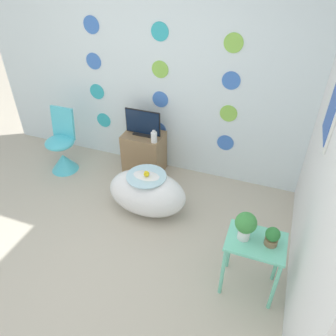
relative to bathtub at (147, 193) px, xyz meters
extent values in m
plane|color=#BCB29E|center=(-0.22, -1.09, -0.26)|extent=(12.00, 12.00, 0.00)
cube|color=white|center=(-0.22, 0.93, 1.04)|extent=(4.56, 0.04, 2.60)
cylinder|color=#33B2BF|center=(-1.01, 0.90, 0.27)|extent=(0.20, 0.01, 0.20)
cylinder|color=#3F72CC|center=(-0.22, 0.90, 0.28)|extent=(0.20, 0.01, 0.20)
cylinder|color=#3F72CC|center=(0.65, 0.90, 0.26)|extent=(0.20, 0.01, 0.20)
cylinder|color=#33B2BF|center=(-1.06, 0.90, 0.67)|extent=(0.20, 0.01, 0.20)
cylinder|color=#3F72CC|center=(-0.19, 0.90, 0.70)|extent=(0.20, 0.01, 0.20)
cylinder|color=#8CCC4C|center=(0.65, 0.90, 0.65)|extent=(0.20, 0.01, 0.20)
cylinder|color=#3F72CC|center=(-1.05, 0.90, 1.06)|extent=(0.20, 0.01, 0.20)
cylinder|color=#8CCC4C|center=(-0.19, 0.90, 1.06)|extent=(0.20, 0.01, 0.20)
cylinder|color=#3F72CC|center=(0.63, 0.90, 1.04)|extent=(0.20, 0.01, 0.20)
cylinder|color=#3F72CC|center=(-1.02, 0.90, 1.48)|extent=(0.20, 0.01, 0.20)
cylinder|color=#33B2BF|center=(-0.18, 0.90, 1.47)|extent=(0.20, 0.01, 0.20)
cylinder|color=#8CCC4C|center=(0.61, 0.90, 1.43)|extent=(0.20, 0.01, 0.20)
cube|color=white|center=(1.58, -0.09, 1.04)|extent=(0.04, 3.00, 2.60)
cube|color=white|center=(1.55, 0.01, 1.29)|extent=(0.02, 0.44, 0.60)
cube|color=#3359B2|center=(1.54, 0.01, 1.29)|extent=(0.01, 0.36, 0.52)
ellipsoid|color=white|center=(0.00, 0.00, 0.00)|extent=(0.88, 0.52, 0.51)
cylinder|color=#B2DBEA|center=(0.00, 0.00, 0.23)|extent=(0.43, 0.43, 0.01)
sphere|color=yellow|center=(0.01, -0.02, 0.28)|extent=(0.06, 0.06, 0.06)
sphere|color=yellow|center=(0.01, -0.04, 0.31)|extent=(0.04, 0.04, 0.04)
cone|color=orange|center=(0.01, -0.05, 0.31)|extent=(0.02, 0.02, 0.02)
cone|color=#4CC6DB|center=(-1.35, 0.35, -0.14)|extent=(0.35, 0.35, 0.23)
ellipsoid|color=#4CC6DB|center=(-1.35, 0.35, 0.16)|extent=(0.37, 0.37, 0.13)
cube|color=#4CC6DB|center=(-1.35, 0.48, 0.37)|extent=(0.31, 0.09, 0.42)
cube|color=#8E704C|center=(-0.34, 0.70, 0.02)|extent=(0.49, 0.36, 0.55)
cube|color=white|center=(-0.34, 0.52, 0.12)|extent=(0.42, 0.01, 0.15)
cube|color=black|center=(-0.34, 0.70, 0.30)|extent=(0.24, 0.12, 0.02)
cube|color=black|center=(-0.34, 0.70, 0.46)|extent=(0.45, 0.01, 0.31)
cube|color=#0F1E38|center=(-0.34, 0.69, 0.46)|extent=(0.43, 0.01, 0.29)
cylinder|color=white|center=(-0.15, 0.57, 0.36)|extent=(0.07, 0.07, 0.13)
cylinder|color=white|center=(-0.15, 0.57, 0.44)|extent=(0.04, 0.04, 0.03)
cube|color=#72D8B7|center=(1.22, -0.60, 0.32)|extent=(0.47, 0.35, 0.02)
cylinder|color=#72D8B7|center=(1.01, -0.75, 0.03)|extent=(0.03, 0.03, 0.57)
cylinder|color=#72D8B7|center=(1.43, -0.75, 0.03)|extent=(0.03, 0.03, 0.57)
cylinder|color=#72D8B7|center=(1.01, -0.45, 0.03)|extent=(0.03, 0.03, 0.57)
cylinder|color=#72D8B7|center=(1.43, -0.45, 0.03)|extent=(0.03, 0.03, 0.57)
cylinder|color=white|center=(1.11, -0.61, 0.38)|extent=(0.10, 0.10, 0.10)
sphere|color=#3D8E42|center=(1.11, -0.61, 0.51)|extent=(0.17, 0.17, 0.17)
cylinder|color=#8C6B4C|center=(1.33, -0.59, 0.37)|extent=(0.10, 0.10, 0.06)
sphere|color=#2D7A38|center=(1.33, -0.59, 0.45)|extent=(0.11, 0.11, 0.11)
camera|label=1|loc=(1.17, -2.50, 2.34)|focal=35.00mm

